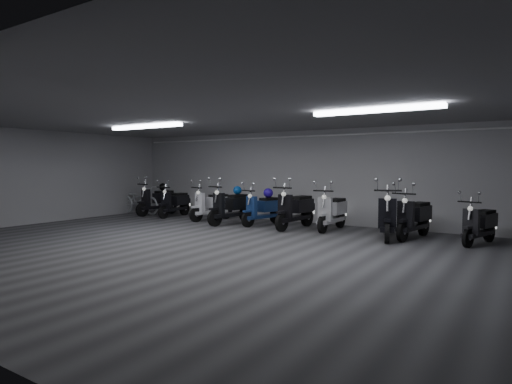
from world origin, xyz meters
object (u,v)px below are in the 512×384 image
Objects in this scene: scooter_1 at (174,198)px; scooter_2 at (211,200)px; scooter_3 at (231,201)px; scooter_8 at (414,210)px; scooter_4 at (262,203)px; scooter_6 at (332,205)px; scooter_7 at (387,208)px; helmet_2 at (268,193)px; scooter_9 at (479,217)px; helmet_1 at (163,187)px; helmet_0 at (237,190)px; scooter_0 at (157,196)px; scooter_5 at (295,203)px; bicycle at (139,197)px.

scooter_1 is 1.67m from scooter_2.
scooter_3 is 5.13m from scooter_8.
scooter_6 reaches higher than scooter_4.
scooter_7 reaches higher than scooter_3.
scooter_3 reaches higher than helmet_2.
scooter_1 is 1.07× the size of scooter_9.
helmet_1 is at bearing 177.06° from helmet_2.
scooter_7 is 4.56m from helmet_0.
scooter_0 is at bearing -164.39° from scooter_9.
helmet_0 is 0.95m from helmet_2.
scooter_5 is at bearing -8.92° from scooter_1.
scooter_2 reaches higher than helmet_2.
scooter_2 is 1.14m from scooter_3.
helmet_1 is at bearing 157.30° from scooter_7.
scooter_8 is 0.97× the size of bicycle.
helmet_2 is (4.52, -0.23, -0.05)m from helmet_1.
scooter_0 reaches higher than helmet_0.
scooter_0 is at bearing 159.08° from scooter_7.
helmet_0 is at bearing -10.35° from scooter_1.
scooter_0 is at bearing -86.10° from bicycle.
scooter_4 is at bearing -175.54° from scooter_6.
scooter_1 reaches higher than helmet_2.
helmet_0 is at bearing 159.29° from scooter_7.
scooter_5 is at bearing -93.60° from bicycle.
scooter_9 reaches higher than helmet_2.
scooter_5 is 1.19× the size of scooter_9.
scooter_3 is 6.52m from scooter_9.
scooter_2 is 6.93× the size of helmet_0.
scooter_1 is 0.87× the size of scooter_7.
scooter_0 is 8.22m from scooter_7.
scooter_0 reaches higher than scooter_1.
scooter_8 is (8.73, -0.22, -0.00)m from scooter_0.
scooter_5 is 7.52× the size of helmet_0.
scooter_7 is (2.59, -0.27, 0.02)m from scooter_5.
scooter_3 is 3.66m from helmet_1.
scooter_2 is 6.51× the size of helmet_1.
scooter_0 reaches higher than scooter_9.
scooter_5 is at bearing 9.57° from scooter_2.
scooter_4 is at bearing -5.94° from helmet_1.
scooter_9 is (10.11, -0.25, -0.08)m from scooter_0.
scooter_7 is at bearing 7.86° from scooter_4.
scooter_2 is 1.97m from scooter_4.
scooter_8 is 1.14× the size of scooter_9.
scooter_2 is at bearing -8.79° from helmet_1.
scooter_0 is 4.56m from helmet_2.
scooter_1 and scooter_4 have the same top height.
scooter_5 is at bearing 157.15° from scooter_7.
scooter_0 is at bearing -177.14° from scooter_3.
scooter_9 is at bearing 5.51° from scooter_5.
scooter_0 is 6.54× the size of helmet_2.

